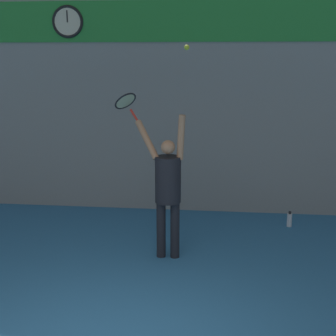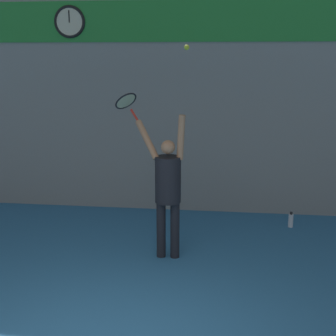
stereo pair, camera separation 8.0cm
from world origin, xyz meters
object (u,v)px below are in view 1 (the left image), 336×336
object	(u,v)px
tennis_player	(168,186)
tennis_ball	(187,47)
tennis_racket	(126,102)
scoreboard_clock	(68,22)
water_bottle	(289,220)

from	to	relation	value
tennis_player	tennis_ball	xyz separation A→B (m)	(0.25, -0.07, 1.85)
tennis_player	tennis_racket	world-z (taller)	tennis_racket
tennis_racket	tennis_ball	bearing A→B (deg)	-27.08
scoreboard_clock	tennis_ball	bearing A→B (deg)	-43.67
scoreboard_clock	tennis_racket	size ratio (longest dim) A/B	1.30
scoreboard_clock	tennis_racket	distance (m)	2.47
scoreboard_clock	tennis_ball	world-z (taller)	scoreboard_clock
tennis_ball	water_bottle	bearing A→B (deg)	42.18
tennis_racket	water_bottle	size ratio (longest dim) A/B	1.62
tennis_player	tennis_racket	xyz separation A→B (m)	(-0.64, 0.39, 1.11)
tennis_ball	water_bottle	distance (m)	3.57
water_bottle	tennis_ball	bearing A→B (deg)	-137.82
tennis_player	water_bottle	bearing A→B (deg)	36.94
tennis_player	scoreboard_clock	bearing A→B (deg)	133.80
tennis_racket	tennis_ball	size ratio (longest dim) A/B	6.53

